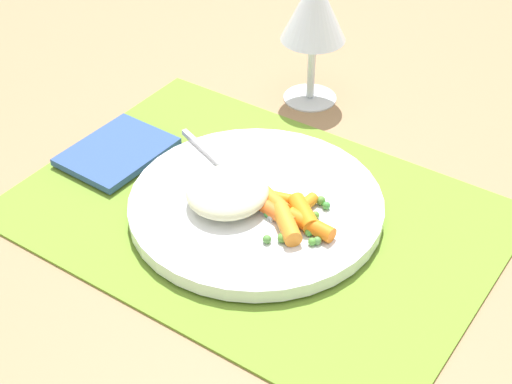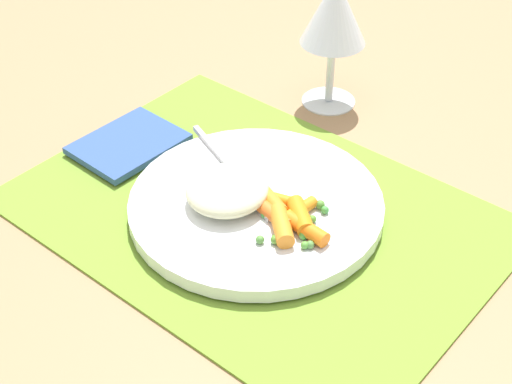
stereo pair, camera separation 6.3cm
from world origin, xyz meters
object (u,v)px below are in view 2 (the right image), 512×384
(carrot_portion, at_px, (288,216))
(napkin, at_px, (129,144))
(fork, at_px, (241,180))
(plate, at_px, (256,205))
(wine_glass, at_px, (334,14))
(rice_mound, at_px, (227,190))

(carrot_portion, bearing_deg, napkin, 179.57)
(fork, bearing_deg, carrot_portion, -13.96)
(napkin, bearing_deg, plate, 1.66)
(carrot_portion, distance_m, wine_glass, 0.28)
(rice_mound, bearing_deg, napkin, 174.62)
(fork, distance_m, wine_glass, 0.24)
(rice_mound, relative_size, wine_glass, 0.51)
(fork, relative_size, napkin, 1.50)
(fork, height_order, napkin, fork)
(napkin, bearing_deg, wine_glass, 64.28)
(wine_glass, bearing_deg, napkin, -115.72)
(plate, xyz_separation_m, wine_glass, (-0.07, 0.23, 0.11))
(wine_glass, bearing_deg, rice_mound, -78.06)
(fork, relative_size, wine_glass, 1.05)
(plate, relative_size, wine_glass, 1.57)
(carrot_portion, relative_size, fork, 0.56)
(plate, height_order, napkin, plate)
(fork, xyz_separation_m, wine_glass, (-0.04, 0.22, 0.10))
(napkin, bearing_deg, rice_mound, -5.38)
(plate, xyz_separation_m, napkin, (-0.19, -0.01, -0.00))
(plate, bearing_deg, wine_glass, 107.70)
(rice_mound, xyz_separation_m, wine_glass, (-0.05, 0.25, 0.09))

